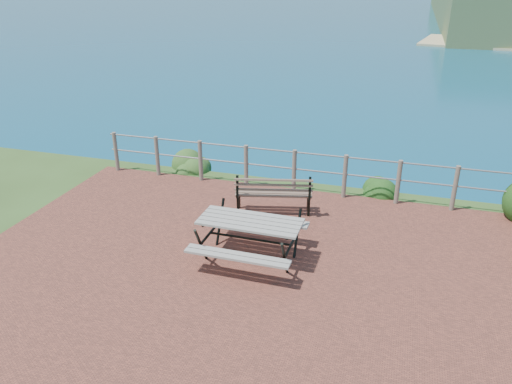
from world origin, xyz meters
TOP-DOWN VIEW (x-y plane):
  - ground at (0.00, 0.00)m, footprint 10.00×7.00m
  - safety_railing at (0.00, 3.35)m, footprint 9.40×0.10m
  - picnic_table at (-0.08, 0.26)m, footprint 1.78×1.54m
  - park_bench at (-0.17, 2.16)m, footprint 1.64×0.76m
  - shrub_lip_west at (-2.78, 4.07)m, footprint 0.88×0.88m
  - shrub_lip_east at (1.97, 3.90)m, footprint 0.74×0.74m

SIDE VIEW (x-z plane):
  - ground at x=0.00m, z-range -0.06..0.06m
  - shrub_lip_west at x=-2.78m, z-range -0.33..0.33m
  - shrub_lip_east at x=1.97m, z-range -0.24..0.24m
  - picnic_table at x=-0.08m, z-range 0.11..0.85m
  - safety_railing at x=0.00m, z-range 0.07..1.07m
  - park_bench at x=-0.17m, z-range 0.14..1.04m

